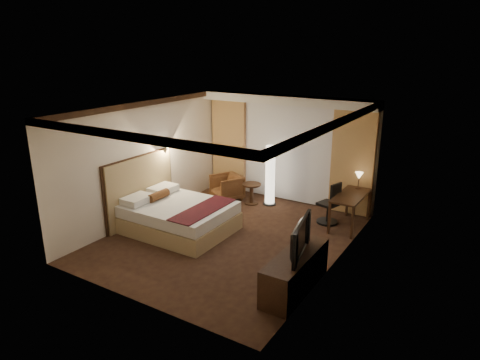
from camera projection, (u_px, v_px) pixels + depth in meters
The scene contains 21 objects.
floor at pixel (230, 237), 8.99m from camera, with size 4.50×5.50×0.01m, color black.
ceiling at pixel (229, 108), 8.17m from camera, with size 4.50×5.50×0.01m, color white.
back_wall at pixel (289, 149), 10.81m from camera, with size 4.50×0.02×2.70m, color beige.
left_wall at pixel (146, 160), 9.70m from camera, with size 0.02×5.50×2.70m, color beige.
right_wall at pixel (338, 195), 7.46m from camera, with size 0.02×5.50×2.70m, color beige.
crown_molding at pixel (229, 111), 8.19m from camera, with size 4.50×5.50×0.12m, color black, non-canonical shape.
soffit at pixel (286, 100), 10.23m from camera, with size 4.50×0.50×0.20m, color white.
curtain_sheer at pixel (287, 153), 10.78m from camera, with size 2.48×0.04×2.45m, color silver.
curtain_left_drape at pixel (229, 146), 11.58m from camera, with size 1.00×0.14×2.45m, color tan.
curtain_right_drape at pixel (353, 163), 9.88m from camera, with size 1.00×0.14×2.45m, color tan.
wall_sconce at pixel (167, 145), 9.98m from camera, with size 0.24×0.24×0.24m, color white, non-canonical shape.
bed at pixel (179, 217), 9.20m from camera, with size 2.16×1.69×0.63m, color white, non-canonical shape.
headboard at pixel (141, 189), 9.62m from camera, with size 0.12×1.99×1.50m, color tan, non-canonical shape.
armchair at pixel (227, 186), 11.09m from camera, with size 0.70×0.65×0.72m, color #532A18.
side_table at pixel (251, 194), 10.80m from camera, with size 0.48×0.48×0.53m, color black, non-canonical shape.
floor_lamp at pixel (270, 175), 10.60m from camera, with size 0.32×0.32×1.53m, color white, non-canonical shape.
desk at pixel (350, 211), 9.40m from camera, with size 0.55×1.30×0.75m, color black, non-canonical shape.
desk_lamp at pixel (359, 181), 9.64m from camera, with size 0.18×0.18×0.34m, color #FFD899, non-canonical shape.
office_chair at pixel (328, 202), 9.56m from camera, with size 0.47×0.47×0.98m, color black, non-canonical shape.
dresser at pixel (295, 272), 6.97m from camera, with size 0.50×1.65×0.64m, color black, non-canonical shape.
television at pixel (295, 236), 6.80m from camera, with size 1.09×0.63×0.14m, color black.
Camera 1 is at (4.47, -6.88, 3.86)m, focal length 32.00 mm.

